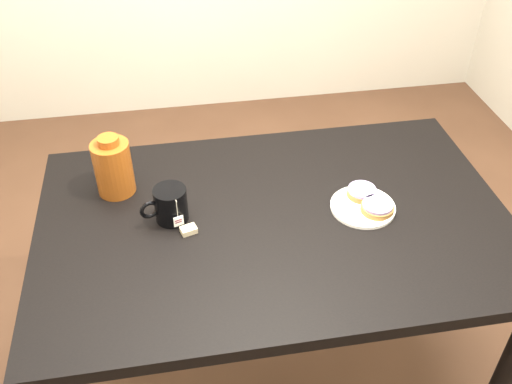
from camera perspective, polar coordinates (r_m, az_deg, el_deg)
ground_plane at (r=2.26m, az=1.48°, el=-16.97°), size 4.00×4.00×0.00m
table at (r=1.75m, az=1.84°, el=-4.58°), size 1.40×0.90×0.75m
plate at (r=1.75m, az=10.63°, el=-1.42°), size 0.20×0.20×0.01m
bagel_back at (r=1.78m, az=10.53°, el=0.00°), size 0.10×0.10×0.03m
bagel_front at (r=1.73m, az=12.04°, el=-1.49°), size 0.12×0.12×0.03m
mug at (r=1.67m, az=-8.59°, el=-1.24°), size 0.15×0.12×0.11m
teabag_pouch at (r=1.65m, az=-6.75°, el=-3.79°), size 0.05×0.04×0.02m
bagel_package at (r=1.79m, az=-14.09°, el=2.44°), size 0.15×0.15×0.20m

